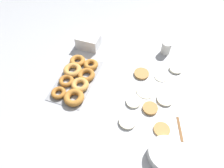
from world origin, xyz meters
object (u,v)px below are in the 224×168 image
at_px(pancake_6, 146,91).
at_px(spatula, 177,112).
at_px(batter_bowl, 166,154).
at_px(paper_cup, 166,48).
at_px(container_stack, 88,41).
at_px(pancake_3, 141,74).
at_px(pancake_4, 165,99).
at_px(pancake_5, 161,77).
at_px(pancake_0, 176,69).
at_px(pancake_8, 162,130).
at_px(pancake_7, 133,102).
at_px(donut_tray, 77,78).
at_px(pancake_1, 127,121).
at_px(pancake_2, 150,108).

bearing_deg(pancake_6, spatula, 65.79).
relative_size(batter_bowl, paper_cup, 1.93).
height_order(batter_bowl, container_stack, container_stack).
distance_m(pancake_3, pancake_6, 0.13).
relative_size(pancake_4, pancake_5, 1.17).
height_order(pancake_0, container_stack, container_stack).
bearing_deg(pancake_6, paper_cup, 172.02).
height_order(pancake_8, paper_cup, paper_cup).
bearing_deg(container_stack, pancake_3, 71.66).
relative_size(pancake_0, pancake_7, 1.00).
relative_size(pancake_5, donut_tray, 0.21).
relative_size(pancake_4, spatula, 0.38).
height_order(pancake_8, spatula, pancake_8).
height_order(pancake_0, spatula, pancake_0).
relative_size(pancake_1, container_stack, 0.61).
relative_size(pancake_1, pancake_8, 1.08).
relative_size(pancake_1, spatula, 0.36).
xyz_separation_m(donut_tray, batter_bowl, (0.29, 0.58, 0.01)).
xyz_separation_m(pancake_7, paper_cup, (-0.46, 0.10, 0.03)).
bearing_deg(donut_tray, container_stack, -170.89).
bearing_deg(pancake_5, pancake_1, -17.37).
bearing_deg(pancake_8, container_stack, -128.06).
bearing_deg(pancake_2, pancake_5, 176.00).
bearing_deg(pancake_0, pancake_7, -30.52).
bearing_deg(pancake_5, spatula, 29.34).
height_order(pancake_0, pancake_2, pancake_2).
relative_size(pancake_5, container_stack, 0.54).
xyz_separation_m(pancake_2, container_stack, (-0.36, -0.51, 0.04)).
relative_size(container_stack, paper_cup, 1.79).
xyz_separation_m(pancake_8, spatula, (-0.13, 0.06, -0.00)).
relative_size(pancake_8, container_stack, 0.56).
distance_m(pancake_4, pancake_7, 0.18).
distance_m(pancake_4, batter_bowl, 0.32).
bearing_deg(pancake_5, paper_cup, -176.12).
relative_size(pancake_3, pancake_5, 1.14).
relative_size(pancake_1, pancake_6, 0.80).
relative_size(batter_bowl, container_stack, 1.08).
distance_m(pancake_4, paper_cup, 0.39).
bearing_deg(pancake_6, pancake_3, -154.83).
bearing_deg(pancake_0, pancake_4, -5.98).
height_order(pancake_4, pancake_6, pancake_4).
distance_m(pancake_1, paper_cup, 0.59).
relative_size(donut_tray, container_stack, 2.57).
distance_m(pancake_8, batter_bowl, 0.13).
xyz_separation_m(pancake_1, pancake_6, (-0.23, 0.05, -0.00)).
bearing_deg(pancake_4, pancake_8, 4.31).
xyz_separation_m(pancake_6, container_stack, (-0.25, -0.46, 0.04)).
height_order(donut_tray, spatula, donut_tray).
bearing_deg(pancake_7, pancake_6, 153.92).
height_order(donut_tray, container_stack, container_stack).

